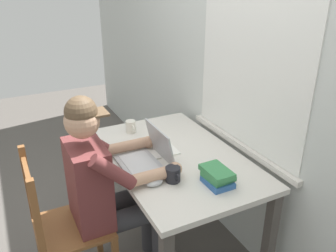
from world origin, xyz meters
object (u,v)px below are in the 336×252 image
(wooden_chair, at_px, (63,228))
(coffee_mug_white, at_px, (131,127))
(laptop, at_px, (148,156))
(computer_mouse, at_px, (154,183))
(book_stack_main, at_px, (217,177))
(seated_person, at_px, (107,183))
(coffee_mug_dark, at_px, (173,174))
(desk, at_px, (174,169))

(wooden_chair, bearing_deg, coffee_mug_white, 127.92)
(laptop, bearing_deg, computer_mouse, -15.16)
(laptop, height_order, computer_mouse, laptop)
(coffee_mug_white, xyz_separation_m, book_stack_main, (0.85, 0.18, 0.00))
(seated_person, xyz_separation_m, coffee_mug_dark, (0.23, 0.32, 0.10))
(desk, bearing_deg, seated_person, -85.52)
(computer_mouse, bearing_deg, coffee_mug_dark, 86.70)
(wooden_chair, height_order, computer_mouse, wooden_chair)
(coffee_mug_white, distance_m, coffee_mug_dark, 0.72)
(wooden_chair, relative_size, coffee_mug_white, 8.50)
(wooden_chair, distance_m, coffee_mug_dark, 0.72)
(computer_mouse, bearing_deg, wooden_chair, -114.46)
(wooden_chair, xyz_separation_m, computer_mouse, (0.22, 0.49, 0.30))
(computer_mouse, bearing_deg, seated_person, -136.92)
(desk, bearing_deg, coffee_mug_white, -164.87)
(desk, xyz_separation_m, computer_mouse, (0.26, -0.26, 0.12))
(desk, height_order, coffee_mug_dark, coffee_mug_dark)
(seated_person, height_order, laptop, seated_person)
(laptop, height_order, coffee_mug_white, laptop)
(coffee_mug_white, height_order, book_stack_main, book_stack_main)
(wooden_chair, height_order, coffee_mug_dark, wooden_chair)
(laptop, distance_m, book_stack_main, 0.46)
(seated_person, bearing_deg, laptop, 92.65)
(coffee_mug_dark, bearing_deg, coffee_mug_white, 178.04)
(seated_person, distance_m, laptop, 0.29)
(coffee_mug_dark, distance_m, book_stack_main, 0.25)
(book_stack_main, bearing_deg, wooden_chair, -114.22)
(coffee_mug_dark, bearing_deg, computer_mouse, -93.30)
(desk, height_order, laptop, laptop)
(desk, relative_size, book_stack_main, 6.49)
(wooden_chair, relative_size, laptop, 2.86)
(book_stack_main, bearing_deg, laptop, -145.74)
(coffee_mug_white, bearing_deg, computer_mouse, -10.92)
(coffee_mug_dark, relative_size, book_stack_main, 0.64)
(computer_mouse, relative_size, book_stack_main, 0.52)
(computer_mouse, bearing_deg, desk, 135.02)
(desk, distance_m, seated_person, 0.47)
(coffee_mug_white, relative_size, book_stack_main, 0.58)
(seated_person, distance_m, computer_mouse, 0.31)
(coffee_mug_dark, bearing_deg, laptop, -168.58)
(computer_mouse, bearing_deg, coffee_mug_white, 169.08)
(seated_person, relative_size, book_stack_main, 6.49)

